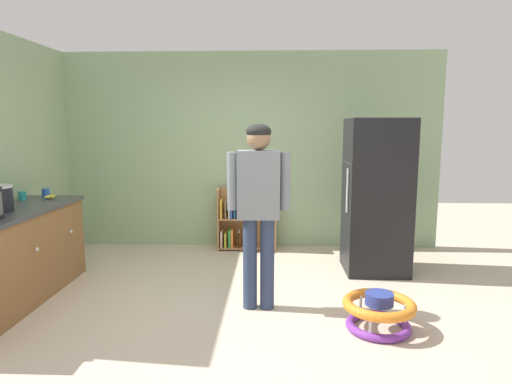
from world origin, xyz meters
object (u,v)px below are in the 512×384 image
object	(u,v)px
banana_bunch	(51,196)
blue_cup	(46,193)
bookshelf	(243,223)
refrigerator	(376,196)
standing_person	(259,199)
teal_cup	(22,196)
kitchen_counter	(5,260)
baby_walker	(379,312)

from	to	relation	value
banana_bunch	blue_cup	xyz separation A→B (m)	(-0.13, 0.13, 0.02)
bookshelf	refrigerator	bearing A→B (deg)	-28.50
standing_person	blue_cup	world-z (taller)	standing_person
bookshelf	teal_cup	distance (m)	2.73
kitchen_counter	refrigerator	distance (m)	3.92
baby_walker	blue_cup	world-z (taller)	blue_cup
kitchen_counter	baby_walker	distance (m)	3.42
standing_person	baby_walker	distance (m)	1.41
kitchen_counter	blue_cup	xyz separation A→B (m)	(-0.06, 0.92, 0.50)
bookshelf	standing_person	bearing A→B (deg)	-81.98
refrigerator	teal_cup	size ratio (longest dim) A/B	18.74
standing_person	baby_walker	xyz separation A→B (m)	(1.02, -0.41, -0.88)
kitchen_counter	baby_walker	xyz separation A→B (m)	(3.39, -0.36, -0.29)
banana_bunch	standing_person	bearing A→B (deg)	-17.72
standing_person	teal_cup	bearing A→B (deg)	165.85
baby_walker	teal_cup	distance (m)	3.83
refrigerator	baby_walker	size ratio (longest dim) A/B	2.95
standing_person	baby_walker	bearing A→B (deg)	-21.99
bookshelf	teal_cup	world-z (taller)	teal_cup
banana_bunch	blue_cup	bearing A→B (deg)	134.78
teal_cup	bookshelf	bearing A→B (deg)	30.82
refrigerator	bookshelf	size ratio (longest dim) A/B	2.09
baby_walker	bookshelf	bearing A→B (deg)	118.20
refrigerator	teal_cup	world-z (taller)	refrigerator
banana_bunch	refrigerator	bearing A→B (deg)	6.38
refrigerator	teal_cup	xyz separation A→B (m)	(-3.90, -0.49, 0.06)
teal_cup	banana_bunch	bearing A→B (deg)	17.53
teal_cup	standing_person	bearing A→B (deg)	-14.15
standing_person	teal_cup	distance (m)	2.66
standing_person	teal_cup	size ratio (longest dim) A/B	18.01
bookshelf	standing_person	xyz separation A→B (m)	(0.28, -2.02, 0.67)
refrigerator	standing_person	size ratio (longest dim) A/B	1.04
standing_person	teal_cup	world-z (taller)	standing_person
blue_cup	teal_cup	bearing A→B (deg)	-123.73
kitchen_counter	bookshelf	distance (m)	2.95
baby_walker	banana_bunch	world-z (taller)	banana_bunch
baby_walker	banana_bunch	bearing A→B (deg)	160.94
refrigerator	blue_cup	xyz separation A→B (m)	(-3.76, -0.28, 0.06)
refrigerator	baby_walker	world-z (taller)	refrigerator
refrigerator	standing_person	xyz separation A→B (m)	(-1.33, -1.14, 0.15)
kitchen_counter	bookshelf	xyz separation A→B (m)	(2.09, 2.07, -0.08)
banana_bunch	blue_cup	world-z (taller)	blue_cup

